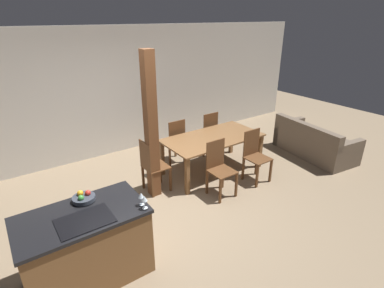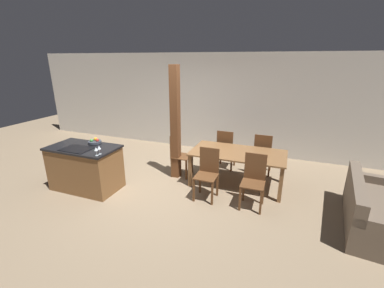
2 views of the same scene
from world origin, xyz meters
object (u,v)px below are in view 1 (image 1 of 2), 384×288
(kitchen_island, at_px, (87,246))
(timber_post, at_px, (151,128))
(wine_glass_near, at_px, (144,199))
(dining_chair_near_left, at_px, (219,167))
(wine_glass_middle, at_px, (141,196))
(dining_table, at_px, (213,141))
(fruit_bowl, at_px, (84,197))
(couch, at_px, (314,143))
(dining_chair_near_right, at_px, (255,155))
(dining_chair_head_end, at_px, (152,165))
(dining_chair_far_left, at_px, (174,141))
(dining_chair_far_right, at_px, (207,132))

(kitchen_island, height_order, timber_post, timber_post)
(wine_glass_near, distance_m, dining_chair_near_left, 2.05)
(wine_glass_middle, bearing_deg, kitchen_island, 159.00)
(wine_glass_near, bearing_deg, dining_table, 35.08)
(fruit_bowl, bearing_deg, couch, 3.44)
(wine_glass_middle, relative_size, dining_chair_near_left, 0.16)
(wine_glass_near, xyz_separation_m, couch, (4.52, 0.85, -0.75))
(dining_chair_near_right, bearing_deg, dining_chair_head_end, 157.80)
(dining_chair_near_left, bearing_deg, dining_chair_far_left, 90.00)
(wine_glass_middle, distance_m, dining_chair_far_right, 3.48)
(wine_glass_middle, relative_size, timber_post, 0.06)
(dining_chair_head_end, bearing_deg, wine_glass_middle, 148.85)
(fruit_bowl, bearing_deg, dining_chair_head_end, 35.87)
(wine_glass_middle, height_order, dining_chair_far_left, wine_glass_middle)
(fruit_bowl, height_order, dining_chair_head_end, fruit_bowl)
(kitchen_island, height_order, couch, kitchen_island)
(dining_chair_far_left, bearing_deg, couch, 152.34)
(dining_chair_head_end, bearing_deg, dining_chair_near_left, -128.54)
(dining_chair_near_right, height_order, dining_chair_far_left, same)
(wine_glass_near, bearing_deg, couch, 10.64)
(dining_table, bearing_deg, dining_chair_far_left, 120.85)
(fruit_bowl, xyz_separation_m, timber_post, (1.38, 0.92, 0.28))
(dining_chair_near_right, relative_size, dining_chair_far_right, 1.00)
(dining_chair_far_left, height_order, dining_chair_far_right, same)
(wine_glass_middle, xyz_separation_m, couch, (4.52, 0.77, -0.75))
(dining_chair_head_end, distance_m, couch, 3.70)
(fruit_bowl, height_order, dining_table, fruit_bowl)
(kitchen_island, relative_size, dining_chair_far_right, 1.43)
(wine_glass_near, xyz_separation_m, dining_chair_far_right, (2.65, 2.28, -0.52))
(wine_glass_near, bearing_deg, dining_chair_head_end, 60.17)
(dining_chair_near_left, relative_size, dining_chair_far_left, 1.00)
(wine_glass_middle, distance_m, dining_table, 2.70)
(dining_chair_near_left, distance_m, timber_post, 1.32)
(wine_glass_middle, height_order, dining_chair_near_left, wine_glass_middle)
(wine_glass_middle, bearing_deg, dining_chair_far_left, 50.76)
(dining_chair_near_left, height_order, dining_chair_far_left, same)
(kitchen_island, height_order, wine_glass_near, wine_glass_near)
(kitchen_island, distance_m, wine_glass_near, 0.90)
(kitchen_island, height_order, dining_chair_near_left, dining_chair_near_left)
(couch, bearing_deg, fruit_bowl, 100.67)
(dining_table, distance_m, dining_chair_head_end, 1.33)
(fruit_bowl, xyz_separation_m, dining_chair_far_right, (3.16, 1.73, -0.44))
(dining_chair_far_left, bearing_deg, fruit_bowl, 36.94)
(dining_chair_near_left, distance_m, dining_chair_near_right, 0.86)
(dining_chair_head_end, relative_size, couch, 0.53)
(dining_chair_far_left, relative_size, couch, 0.53)
(dining_chair_far_right, xyz_separation_m, couch, (1.87, -1.43, -0.23))
(dining_chair_head_end, relative_size, timber_post, 0.40)
(dining_chair_far_right, bearing_deg, dining_chair_near_right, 90.00)
(dining_chair_far_right, distance_m, couch, 2.36)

